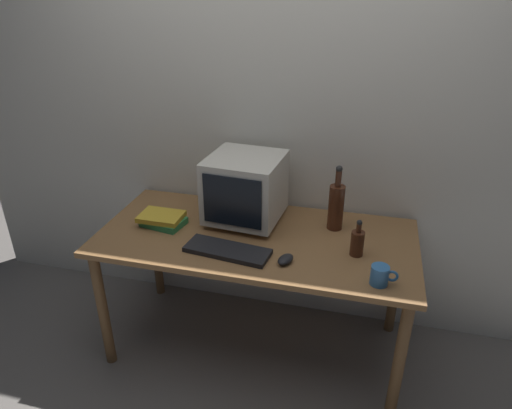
{
  "coord_description": "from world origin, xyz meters",
  "views": [
    {
      "loc": [
        0.51,
        -2.01,
        1.96
      ],
      "look_at": [
        0.0,
        0.0,
        0.93
      ],
      "focal_mm": 32.24,
      "sensor_mm": 36.0,
      "label": 1
    }
  ],
  "objects_px": {
    "keyboard": "(227,250)",
    "mug": "(380,275)",
    "crt_monitor": "(245,188)",
    "bottle_short": "(357,242)",
    "book_stack": "(163,219)",
    "computer_mouse": "(285,259)",
    "bottle_tall": "(336,205)"
  },
  "relations": [
    {
      "from": "computer_mouse",
      "to": "bottle_tall",
      "type": "distance_m",
      "value": 0.45
    },
    {
      "from": "bottle_short",
      "to": "book_stack",
      "type": "bearing_deg",
      "value": 177.36
    },
    {
      "from": "keyboard",
      "to": "bottle_tall",
      "type": "relative_size",
      "value": 1.17
    },
    {
      "from": "crt_monitor",
      "to": "bottle_tall",
      "type": "xyz_separation_m",
      "value": [
        0.49,
        0.03,
        -0.06
      ]
    },
    {
      "from": "computer_mouse",
      "to": "bottle_short",
      "type": "relative_size",
      "value": 0.52
    },
    {
      "from": "computer_mouse",
      "to": "bottle_short",
      "type": "xyz_separation_m",
      "value": [
        0.32,
        0.15,
        0.05
      ]
    },
    {
      "from": "crt_monitor",
      "to": "book_stack",
      "type": "xyz_separation_m",
      "value": [
        -0.42,
        -0.16,
        -0.16
      ]
    },
    {
      "from": "crt_monitor",
      "to": "mug",
      "type": "relative_size",
      "value": 3.47
    },
    {
      "from": "bottle_short",
      "to": "mug",
      "type": "distance_m",
      "value": 0.24
    },
    {
      "from": "keyboard",
      "to": "mug",
      "type": "relative_size",
      "value": 3.5
    },
    {
      "from": "book_stack",
      "to": "mug",
      "type": "distance_m",
      "value": 1.18
    },
    {
      "from": "computer_mouse",
      "to": "bottle_tall",
      "type": "relative_size",
      "value": 0.28
    },
    {
      "from": "crt_monitor",
      "to": "computer_mouse",
      "type": "bearing_deg",
      "value": -50.88
    },
    {
      "from": "bottle_short",
      "to": "mug",
      "type": "bearing_deg",
      "value": -62.42
    },
    {
      "from": "mug",
      "to": "keyboard",
      "type": "bearing_deg",
      "value": 173.74
    },
    {
      "from": "book_stack",
      "to": "mug",
      "type": "relative_size",
      "value": 2.07
    },
    {
      "from": "bottle_tall",
      "to": "mug",
      "type": "height_order",
      "value": "bottle_tall"
    },
    {
      "from": "bottle_tall",
      "to": "bottle_short",
      "type": "xyz_separation_m",
      "value": [
        0.13,
        -0.24,
        -0.06
      ]
    },
    {
      "from": "keyboard",
      "to": "mug",
      "type": "bearing_deg",
      "value": 0.69
    },
    {
      "from": "computer_mouse",
      "to": "bottle_short",
      "type": "height_order",
      "value": "bottle_short"
    },
    {
      "from": "bottle_tall",
      "to": "book_stack",
      "type": "relative_size",
      "value": 1.44
    },
    {
      "from": "crt_monitor",
      "to": "bottle_short",
      "type": "xyz_separation_m",
      "value": [
        0.61,
        -0.21,
        -0.12
      ]
    },
    {
      "from": "crt_monitor",
      "to": "bottle_short",
      "type": "distance_m",
      "value": 0.66
    },
    {
      "from": "mug",
      "to": "book_stack",
      "type": "bearing_deg",
      "value": 167.1
    },
    {
      "from": "bottle_tall",
      "to": "crt_monitor",
      "type": "bearing_deg",
      "value": -176.38
    },
    {
      "from": "bottle_short",
      "to": "mug",
      "type": "relative_size",
      "value": 1.59
    },
    {
      "from": "computer_mouse",
      "to": "book_stack",
      "type": "relative_size",
      "value": 0.4
    },
    {
      "from": "keyboard",
      "to": "mug",
      "type": "height_order",
      "value": "mug"
    },
    {
      "from": "computer_mouse",
      "to": "bottle_short",
      "type": "distance_m",
      "value": 0.36
    },
    {
      "from": "keyboard",
      "to": "bottle_short",
      "type": "xyz_separation_m",
      "value": [
        0.61,
        0.14,
        0.06
      ]
    },
    {
      "from": "bottle_tall",
      "to": "bottle_short",
      "type": "distance_m",
      "value": 0.28
    },
    {
      "from": "book_stack",
      "to": "computer_mouse",
      "type": "bearing_deg",
      "value": -15.62
    }
  ]
}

